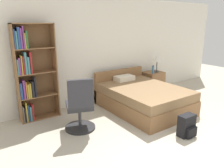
% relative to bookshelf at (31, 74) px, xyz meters
% --- Properties ---
extents(ground_plane, '(14.00, 14.00, 0.00)m').
position_rel_bookshelf_xyz_m(ground_plane, '(1.71, -2.97, -0.99)').
color(ground_plane, '#BCB29E').
extents(wall_back, '(9.00, 0.06, 2.60)m').
position_rel_bookshelf_xyz_m(wall_back, '(1.71, 0.26, 0.31)').
color(wall_back, silver).
rests_on(wall_back, ground_plane).
extents(bookshelf, '(0.81, 0.28, 1.98)m').
position_rel_bookshelf_xyz_m(bookshelf, '(0.00, 0.00, 0.00)').
color(bookshelf, brown).
rests_on(bookshelf, ground_plane).
extents(bed, '(1.50, 2.00, 0.80)m').
position_rel_bookshelf_xyz_m(bed, '(2.26, -0.86, -0.71)').
color(bed, brown).
rests_on(bed, ground_plane).
extents(office_chair, '(0.62, 0.68, 1.05)m').
position_rel_bookshelf_xyz_m(office_chair, '(0.56, -1.03, -0.53)').
color(office_chair, '#232326').
rests_on(office_chair, ground_plane).
extents(nightstand, '(0.54, 0.46, 0.61)m').
position_rel_bookshelf_xyz_m(nightstand, '(3.40, -0.08, -0.69)').
color(nightstand, brown).
rests_on(nightstand, ground_plane).
extents(table_lamp, '(0.27, 0.27, 0.50)m').
position_rel_bookshelf_xyz_m(table_lamp, '(3.47, -0.12, 0.01)').
color(table_lamp, '#333333').
rests_on(table_lamp, nightstand).
extents(water_bottle, '(0.06, 0.06, 0.23)m').
position_rel_bookshelf_xyz_m(water_bottle, '(3.26, -0.19, -0.28)').
color(water_bottle, teal).
rests_on(water_bottle, nightstand).
extents(backpack_black, '(0.31, 0.24, 0.40)m').
position_rel_bookshelf_xyz_m(backpack_black, '(2.05, -2.29, -0.80)').
color(backpack_black, black).
rests_on(backpack_black, ground_plane).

